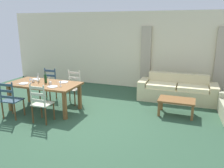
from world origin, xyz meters
TOP-DOWN VIEW (x-y plane):
  - ground_plane at (0.00, 0.00)m, footprint 9.60×9.60m
  - wall_far at (0.00, 3.30)m, footprint 9.60×0.16m
  - curtain_panel_left at (0.75, 3.16)m, footprint 0.35×0.08m
  - curtain_panel_right at (3.15, 3.16)m, footprint 0.35×0.08m
  - dining_table at (-1.33, 0.14)m, footprint 1.90×0.96m
  - dining_chair_near_left at (-1.77, -0.62)m, footprint 0.45×0.43m
  - dining_chair_near_right at (-0.90, -0.58)m, footprint 0.43×0.41m
  - dining_chair_far_left at (-1.77, 0.93)m, footprint 0.43×0.41m
  - dining_chair_far_right at (-0.91, 0.90)m, footprint 0.42×0.41m
  - dinner_plate_near_left at (-1.78, -0.11)m, footprint 0.24×0.24m
  - fork_near_left at (-1.93, -0.11)m, footprint 0.03×0.17m
  - dinner_plate_near_right at (-0.88, -0.11)m, footprint 0.24×0.24m
  - fork_near_right at (-1.03, -0.11)m, footprint 0.03×0.17m
  - dinner_plate_far_left at (-1.78, 0.39)m, footprint 0.24×0.24m
  - fork_far_left at (-1.93, 0.39)m, footprint 0.03×0.17m
  - dinner_plate_far_right at (-0.88, 0.39)m, footprint 0.24×0.24m
  - fork_far_right at (-1.03, 0.39)m, footprint 0.03×0.17m
  - wine_bottle at (-1.31, 0.19)m, footprint 0.07×0.07m
  - wine_glass_near_left at (-1.66, 0.01)m, footprint 0.06×0.06m
  - wine_glass_near_right at (-0.74, 0.02)m, footprint 0.06×0.06m
  - wine_glass_far_left at (-1.64, 0.28)m, footprint 0.06×0.06m
  - coffee_cup_primary at (-1.06, 0.05)m, footprint 0.07×0.07m
  - coffee_cup_secondary at (-1.65, 0.11)m, footprint 0.07×0.07m
  - candle_tall at (-1.51, 0.16)m, footprint 0.05×0.05m
  - candle_short at (-1.13, 0.10)m, footprint 0.05×0.05m
  - couch at (1.95, 2.21)m, footprint 2.29×0.83m
  - coffee_table at (2.04, 0.99)m, footprint 0.90×0.56m

SIDE VIEW (x-z plane):
  - ground_plane at x=0.00m, z-range -0.02..0.00m
  - couch at x=1.95m, z-range -0.11..0.69m
  - coffee_table at x=2.04m, z-range 0.15..0.57m
  - dining_chair_near_left at x=-1.77m, z-range 0.00..0.96m
  - dining_chair_near_right at x=-0.90m, z-range 0.00..0.96m
  - dining_chair_far_left at x=-1.77m, z-range 0.00..0.96m
  - dining_chair_far_right at x=-0.91m, z-range 0.00..0.96m
  - dining_table at x=-1.33m, z-range 0.29..1.04m
  - fork_near_left at x=-1.93m, z-range 0.75..0.76m
  - fork_near_right at x=-1.03m, z-range 0.75..0.76m
  - fork_far_left at x=-1.93m, z-range 0.75..0.76m
  - fork_far_right at x=-1.03m, z-range 0.75..0.76m
  - dinner_plate_near_left at x=-1.78m, z-range 0.75..0.77m
  - dinner_plate_near_right at x=-0.88m, z-range 0.75..0.77m
  - dinner_plate_far_left at x=-1.78m, z-range 0.75..0.77m
  - dinner_plate_far_right at x=-0.88m, z-range 0.75..0.77m
  - coffee_cup_primary at x=-1.06m, z-range 0.75..0.84m
  - coffee_cup_secondary at x=-1.65m, z-range 0.75..0.84m
  - candle_short at x=-1.13m, z-range 0.70..0.90m
  - candle_tall at x=-1.51m, z-range 0.70..0.94m
  - wine_glass_near_left at x=-1.66m, z-range 0.78..0.94m
  - wine_glass_near_right at x=-0.74m, z-range 0.78..0.94m
  - wine_glass_far_left at x=-1.64m, z-range 0.78..0.94m
  - wine_bottle at x=-1.31m, z-range 0.71..1.03m
  - curtain_panel_left at x=0.75m, z-range 0.00..2.20m
  - curtain_panel_right at x=3.15m, z-range 0.00..2.20m
  - wall_far at x=0.00m, z-range 0.00..2.70m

